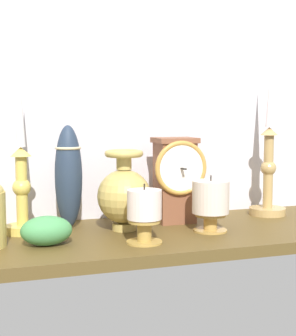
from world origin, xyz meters
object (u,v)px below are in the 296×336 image
object	(u,v)px
mantel_clock	(176,178)
tall_ceramic_vase	(69,176)
pillar_candle_front	(211,202)
pillar_candle_near_clock	(144,212)
candlestick_tall_left	(21,178)
brass_vase_bulbous	(124,194)
candlestick_tall_center	(268,168)

from	to	relation	value
mantel_clock	tall_ceramic_vase	bearing A→B (deg)	174.30
pillar_candle_front	mantel_clock	bearing A→B (deg)	109.59
pillar_candle_front	pillar_candle_near_clock	world-z (taller)	pillar_candle_front
candlestick_tall_left	brass_vase_bulbous	size ratio (longest dim) A/B	2.04
candlestick_tall_center	tall_ceramic_vase	bearing A→B (deg)	178.77
candlestick_tall_left	candlestick_tall_center	world-z (taller)	candlestick_tall_center
candlestick_tall_left	tall_ceramic_vase	bearing A→B (deg)	13.41
candlestick_tall_center	tall_ceramic_vase	distance (cm)	50.44
candlestick_tall_left	pillar_candle_near_clock	distance (cm)	28.13
candlestick_tall_center	pillar_candle_front	bearing A→B (deg)	-150.42
pillar_candle_front	pillar_candle_near_clock	size ratio (longest dim) A/B	1.04
candlestick_tall_left	pillar_candle_front	world-z (taller)	candlestick_tall_left
candlestick_tall_center	brass_vase_bulbous	distance (cm)	39.87
mantel_clock	candlestick_tall_center	world-z (taller)	candlestick_tall_center
tall_ceramic_vase	brass_vase_bulbous	bearing A→B (deg)	-30.05
pillar_candle_front	tall_ceramic_vase	distance (cm)	32.09
candlestick_tall_center	brass_vase_bulbous	xyz separation A→B (cm)	(-39.34, -5.34, -3.77)
candlestick_tall_center	mantel_clock	bearing A→B (deg)	-176.90
candlestick_tall_left	tall_ceramic_vase	world-z (taller)	candlestick_tall_left
candlestick_tall_left	tall_ceramic_vase	size ratio (longest dim) A/B	1.56
pillar_candle_front	tall_ceramic_vase	xyz separation A→B (cm)	(-28.67, 13.43, 5.19)
mantel_clock	candlestick_tall_left	bearing A→B (deg)	-179.97
candlestick_tall_left	pillar_candle_front	size ratio (longest dim) A/B	2.93
pillar_candle_near_clock	tall_ceramic_vase	distance (cm)	22.80
candlestick_tall_center	pillar_candle_front	world-z (taller)	candlestick_tall_center
pillar_candle_front	brass_vase_bulbous	bearing A→B (deg)	158.26
pillar_candle_near_clock	tall_ceramic_vase	bearing A→B (deg)	122.18
brass_vase_bulbous	pillar_candle_near_clock	size ratio (longest dim) A/B	1.49
candlestick_tall_center	pillar_candle_near_clock	size ratio (longest dim) A/B	3.30
pillar_candle_near_clock	candlestick_tall_center	bearing A→B (deg)	24.55
pillar_candle_front	tall_ceramic_vase	size ratio (longest dim) A/B	0.53
mantel_clock	brass_vase_bulbous	bearing A→B (deg)	-163.91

